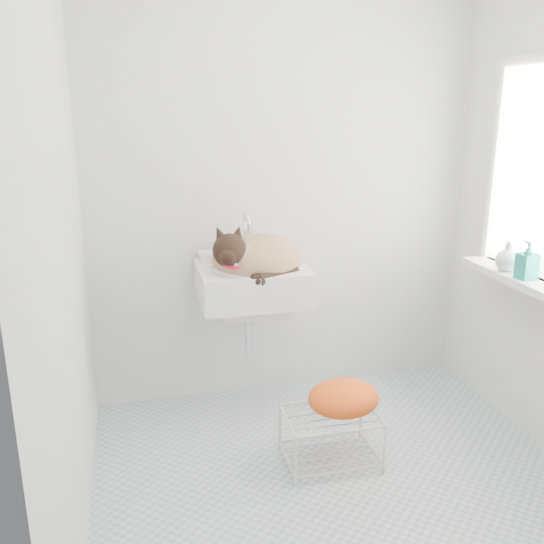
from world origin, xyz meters
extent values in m
cube|color=silver|center=(0.00, 0.00, 0.00)|extent=(2.20, 2.00, 0.02)
cube|color=silver|center=(0.00, 1.00, 1.25)|extent=(2.20, 0.02, 2.50)
cube|color=silver|center=(-1.10, 0.00, 1.25)|extent=(0.02, 2.00, 2.50)
cube|color=white|center=(1.01, 0.20, 0.83)|extent=(0.16, 0.88, 0.04)
cube|color=white|center=(-0.25, 0.74, 0.85)|extent=(0.57, 0.49, 0.23)
ellipsoid|color=tan|center=(-0.22, 0.73, 0.88)|extent=(0.53, 0.47, 0.24)
sphere|color=black|center=(-0.40, 0.65, 0.99)|extent=(0.20, 0.20, 0.17)
torus|color=#D60D3E|center=(-0.38, 0.65, 0.94)|extent=(0.17, 0.17, 0.07)
cube|color=silver|center=(0.01, 0.18, 0.15)|extent=(0.43, 0.31, 0.26)
ellipsoid|color=orange|center=(0.07, 0.18, 0.29)|extent=(0.37, 0.27, 0.14)
imported|color=#118A79|center=(1.00, 0.19, 0.85)|extent=(0.09, 0.09, 0.19)
imported|color=silver|center=(1.00, 0.34, 0.85)|extent=(0.17, 0.17, 0.15)
camera|label=1|loc=(-0.84, -2.11, 1.66)|focal=37.97mm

